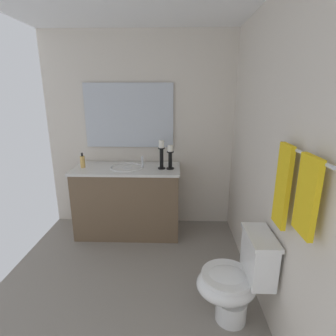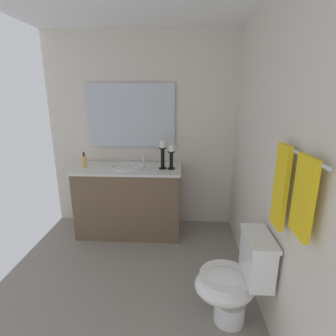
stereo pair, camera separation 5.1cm
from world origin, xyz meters
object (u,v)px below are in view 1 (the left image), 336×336
object	(u,v)px
sink_basin	(127,171)
towel_near_vanity	(283,186)
toilet	(236,280)
soap_bottle	(83,161)
towel_bar	(302,153)
towel_center	(307,196)
mirror	(129,116)
vanity_cabinet	(128,200)
candle_holder_short	(162,154)
candle_holder_tall	(170,157)

from	to	relation	value
sink_basin	towel_near_vanity	size ratio (longest dim) A/B	0.76
toilet	soap_bottle	bearing A→B (deg)	-130.17
towel_bar	towel_center	bearing A→B (deg)	-6.86
mirror	soap_bottle	size ratio (longest dim) A/B	6.15
vanity_cabinet	mirror	world-z (taller)	mirror
candle_holder_short	soap_bottle	xyz separation A→B (m)	(-0.02, -0.95, -0.11)
towel_near_vanity	towel_center	world-z (taller)	same
toilet	towel_bar	world-z (taller)	towel_bar
candle_holder_tall	toilet	distance (m)	1.55
soap_bottle	toilet	distance (m)	2.15
soap_bottle	towel_near_vanity	world-z (taller)	towel_near_vanity
mirror	towel_near_vanity	world-z (taller)	mirror
vanity_cabinet	towel_center	world-z (taller)	towel_center
towel_near_vanity	towel_center	xyz separation A→B (m)	(0.30, 0.00, 0.05)
sink_basin	towel_center	distance (m)	2.22
soap_bottle	towel_bar	size ratio (longest dim) A/B	0.30
towel_bar	towel_near_vanity	bearing A→B (deg)	-173.14
candle_holder_short	towel_bar	distance (m)	1.85
mirror	towel_center	bearing A→B (deg)	31.35
soap_bottle	sink_basin	bearing A→B (deg)	90.98
candle_holder_tall	soap_bottle	distance (m)	1.06
toilet	towel_bar	size ratio (longest dim) A/B	1.25
soap_bottle	towel_bar	bearing A→B (deg)	48.06
sink_basin	towel_bar	size ratio (longest dim) A/B	0.67
candle_holder_short	towel_center	world-z (taller)	towel_center
sink_basin	soap_bottle	xyz separation A→B (m)	(0.01, -0.53, 0.11)
sink_basin	soap_bottle	size ratio (longest dim) A/B	2.23
vanity_cabinet	towel_bar	world-z (taller)	towel_bar
candle_holder_tall	towel_bar	xyz separation A→B (m)	(1.59, 0.75, 0.41)
towel_bar	candle_holder_short	bearing A→B (deg)	-151.96
mirror	towel_center	xyz separation A→B (m)	(2.06, 1.26, -0.23)
candle_holder_short	towel_center	size ratio (longest dim) A/B	0.81
vanity_cabinet	towel_near_vanity	world-z (taller)	towel_near_vanity
vanity_cabinet	towel_center	bearing A→B (deg)	35.18
towel_center	toilet	bearing A→B (deg)	-154.87
soap_bottle	towel_center	world-z (taller)	towel_center
towel_bar	toilet	bearing A→B (deg)	-142.12
soap_bottle	towel_center	xyz separation A→B (m)	(1.77, 1.79, 0.29)
towel_bar	towel_near_vanity	distance (m)	0.29
sink_basin	towel_center	bearing A→B (deg)	35.16
soap_bottle	candle_holder_short	bearing A→B (deg)	88.61
vanity_cabinet	candle_holder_tall	distance (m)	0.78
soap_bottle	mirror	bearing A→B (deg)	118.52
toilet	sink_basin	bearing A→B (deg)	-142.03
vanity_cabinet	soap_bottle	size ratio (longest dim) A/B	7.16
towel_center	sink_basin	bearing A→B (deg)	-144.84
candle_holder_short	toilet	bearing A→B (deg)	25.60
vanity_cabinet	sink_basin	xyz separation A→B (m)	(0.00, 0.00, 0.39)
vanity_cabinet	mirror	xyz separation A→B (m)	(-0.28, 0.00, 1.02)
toilet	candle_holder_tall	bearing A→B (deg)	-158.03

